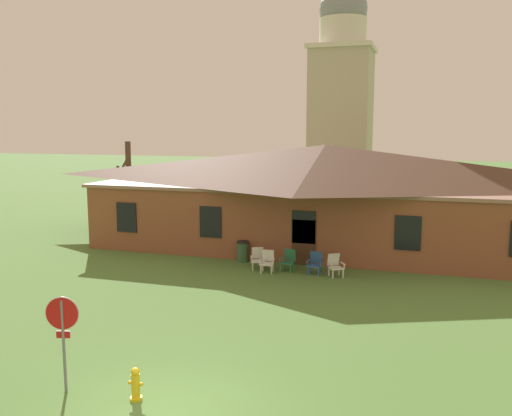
{
  "coord_description": "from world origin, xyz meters",
  "views": [
    {
      "loc": [
        5.33,
        -10.1,
        6.25
      ],
      "look_at": [
        -0.57,
        8.51,
        3.37
      ],
      "focal_mm": 38.45,
      "sensor_mm": 36.0,
      "label": 1
    }
  ],
  "objects_px": {
    "stop_sign": "(63,326)",
    "lawn_chair_near_door": "(267,261)",
    "lawn_chair_left_end": "(289,260)",
    "lawn_chair_right_end": "(335,265)",
    "lawn_chair_middle": "(315,263)",
    "fire_hydrant": "(136,385)",
    "trash_bin": "(243,251)",
    "lawn_chair_by_porch": "(258,258)"
  },
  "relations": [
    {
      "from": "stop_sign",
      "to": "trash_bin",
      "type": "distance_m",
      "value": 13.43
    },
    {
      "from": "lawn_chair_middle",
      "to": "fire_hydrant",
      "type": "height_order",
      "value": "lawn_chair_middle"
    },
    {
      "from": "lawn_chair_middle",
      "to": "lawn_chair_left_end",
      "type": "bearing_deg",
      "value": 173.16
    },
    {
      "from": "stop_sign",
      "to": "fire_hydrant",
      "type": "distance_m",
      "value": 2.21
    },
    {
      "from": "lawn_chair_by_porch",
      "to": "fire_hydrant",
      "type": "relative_size",
      "value": 1.21
    },
    {
      "from": "lawn_chair_middle",
      "to": "lawn_chair_near_door",
      "type": "bearing_deg",
      "value": -171.19
    },
    {
      "from": "fire_hydrant",
      "to": "trash_bin",
      "type": "xyz_separation_m",
      "value": [
        -1.94,
        13.22,
        0.12
      ]
    },
    {
      "from": "lawn_chair_right_end",
      "to": "trash_bin",
      "type": "xyz_separation_m",
      "value": [
        -4.55,
        1.21,
        -0.0
      ]
    },
    {
      "from": "lawn_chair_by_porch",
      "to": "trash_bin",
      "type": "xyz_separation_m",
      "value": [
        -1.06,
        1.03,
        -0.0
      ]
    },
    {
      "from": "stop_sign",
      "to": "lawn_chair_near_door",
      "type": "relative_size",
      "value": 2.46
    },
    {
      "from": "lawn_chair_right_end",
      "to": "fire_hydrant",
      "type": "xyz_separation_m",
      "value": [
        -2.61,
        -12.02,
        -0.12
      ]
    },
    {
      "from": "lawn_chair_by_porch",
      "to": "lawn_chair_near_door",
      "type": "xyz_separation_m",
      "value": [
        0.56,
        -0.37,
        0.0
      ]
    },
    {
      "from": "lawn_chair_by_porch",
      "to": "lawn_chair_middle",
      "type": "height_order",
      "value": "same"
    },
    {
      "from": "lawn_chair_left_end",
      "to": "fire_hydrant",
      "type": "height_order",
      "value": "lawn_chair_left_end"
    },
    {
      "from": "lawn_chair_middle",
      "to": "lawn_chair_right_end",
      "type": "distance_m",
      "value": 0.88
    },
    {
      "from": "lawn_chair_middle",
      "to": "trash_bin",
      "type": "distance_m",
      "value": 3.84
    },
    {
      "from": "stop_sign",
      "to": "trash_bin",
      "type": "relative_size",
      "value": 2.4
    },
    {
      "from": "stop_sign",
      "to": "lawn_chair_left_end",
      "type": "relative_size",
      "value": 2.46
    },
    {
      "from": "lawn_chair_left_end",
      "to": "stop_sign",
      "type": "bearing_deg",
      "value": -100.5
    },
    {
      "from": "stop_sign",
      "to": "lawn_chair_right_end",
      "type": "relative_size",
      "value": 2.46
    },
    {
      "from": "trash_bin",
      "to": "lawn_chair_by_porch",
      "type": "bearing_deg",
      "value": -44.04
    },
    {
      "from": "lawn_chair_middle",
      "to": "fire_hydrant",
      "type": "distance_m",
      "value": 12.27
    },
    {
      "from": "stop_sign",
      "to": "lawn_chair_near_door",
      "type": "distance_m",
      "value": 12.12
    },
    {
      "from": "lawn_chair_by_porch",
      "to": "lawn_chair_right_end",
      "type": "xyz_separation_m",
      "value": [
        3.49,
        -0.18,
        0.0
      ]
    },
    {
      "from": "lawn_chair_left_end",
      "to": "lawn_chair_middle",
      "type": "distance_m",
      "value": 1.23
    },
    {
      "from": "lawn_chair_middle",
      "to": "lawn_chair_right_end",
      "type": "height_order",
      "value": "same"
    },
    {
      "from": "lawn_chair_near_door",
      "to": "lawn_chair_right_end",
      "type": "bearing_deg",
      "value": 3.78
    },
    {
      "from": "stop_sign",
      "to": "lawn_chair_by_porch",
      "type": "height_order",
      "value": "stop_sign"
    },
    {
      "from": "lawn_chair_middle",
      "to": "fire_hydrant",
      "type": "xyz_separation_m",
      "value": [
        -1.74,
        -12.14,
        -0.12
      ]
    },
    {
      "from": "lawn_chair_by_porch",
      "to": "lawn_chair_middle",
      "type": "xyz_separation_m",
      "value": [
        2.62,
        -0.05,
        0.0
      ]
    },
    {
      "from": "lawn_chair_near_door",
      "to": "lawn_chair_right_end",
      "type": "xyz_separation_m",
      "value": [
        2.92,
        0.19,
        0.0
      ]
    },
    {
      "from": "stop_sign",
      "to": "lawn_chair_right_end",
      "type": "height_order",
      "value": "stop_sign"
    },
    {
      "from": "stop_sign",
      "to": "lawn_chair_middle",
      "type": "bearing_deg",
      "value": 73.99
    },
    {
      "from": "lawn_chair_left_end",
      "to": "trash_bin",
      "type": "relative_size",
      "value": 0.98
    },
    {
      "from": "lawn_chair_right_end",
      "to": "trash_bin",
      "type": "distance_m",
      "value": 4.71
    },
    {
      "from": "lawn_chair_right_end",
      "to": "fire_hydrant",
      "type": "height_order",
      "value": "lawn_chair_right_end"
    },
    {
      "from": "lawn_chair_near_door",
      "to": "lawn_chair_middle",
      "type": "xyz_separation_m",
      "value": [
        2.05,
        0.32,
        0.0
      ]
    },
    {
      "from": "lawn_chair_near_door",
      "to": "trash_bin",
      "type": "xyz_separation_m",
      "value": [
        -1.63,
        1.4,
        -0.0
      ]
    },
    {
      "from": "lawn_chair_right_end",
      "to": "lawn_chair_left_end",
      "type": "bearing_deg",
      "value": 172.6
    },
    {
      "from": "lawn_chair_left_end",
      "to": "trash_bin",
      "type": "xyz_separation_m",
      "value": [
        -2.46,
        0.94,
        -0.0
      ]
    },
    {
      "from": "lawn_chair_middle",
      "to": "trash_bin",
      "type": "relative_size",
      "value": 0.98
    },
    {
      "from": "fire_hydrant",
      "to": "trash_bin",
      "type": "bearing_deg",
      "value": 98.36
    }
  ]
}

